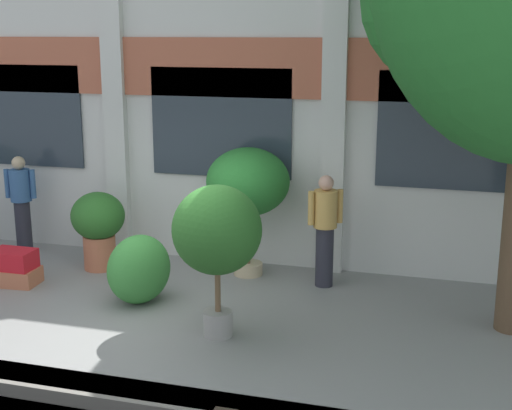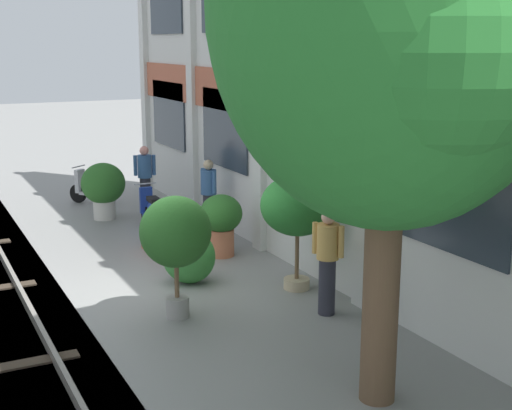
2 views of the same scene
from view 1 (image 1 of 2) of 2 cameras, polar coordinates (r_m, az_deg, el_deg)
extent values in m
plane|color=gray|center=(9.37, -8.01, -9.28)|extent=(80.00, 80.00, 0.00)
cube|color=silver|center=(11.37, -2.50, 15.71)|extent=(17.87, 0.50, 8.07)
cube|color=#AD5B42|center=(11.13, -2.90, 10.94)|extent=(17.87, 0.06, 0.90)
cube|color=silver|center=(11.78, -11.58, 15.39)|extent=(0.36, 0.16, 8.07)
cube|color=silver|center=(10.64, 6.48, 15.77)|extent=(0.36, 0.16, 8.07)
cube|color=#28333D|center=(12.79, -18.30, 6.81)|extent=(2.29, 0.04, 1.70)
cube|color=#28333D|center=(11.19, -2.86, 6.58)|extent=(2.29, 0.04, 1.70)
cube|color=#28333D|center=(10.60, 15.85, 5.68)|extent=(2.29, 0.04, 1.70)
cube|color=slate|center=(7.62, -14.82, -14.69)|extent=(25.87, 0.07, 0.15)
cylinder|color=#B76647|center=(11.47, -12.39, -3.69)|extent=(0.50, 0.50, 0.54)
ellipsoid|color=#286023|center=(11.31, -12.54, -0.86)|extent=(0.83, 0.83, 0.75)
cylinder|color=gray|center=(8.86, -3.04, -9.42)|extent=(0.36, 0.36, 0.32)
cylinder|color=brown|center=(8.66, -3.09, -5.97)|extent=(0.07, 0.07, 0.82)
ellipsoid|color=#286023|center=(8.47, -3.14, -1.99)|extent=(1.08, 1.08, 1.08)
cube|color=#B76647|center=(11.16, -18.76, -5.41)|extent=(0.74, 0.51, 0.24)
cube|color=red|center=(11.08, -18.87, -4.13)|extent=(0.63, 0.41, 0.28)
cylinder|color=tan|center=(10.99, -0.63, -5.11)|extent=(0.44, 0.44, 0.18)
cylinder|color=brown|center=(10.80, -0.64, -1.96)|extent=(0.07, 0.07, 1.07)
ellipsoid|color=#236B28|center=(10.62, -0.65, 1.88)|extent=(1.25, 1.25, 1.02)
cylinder|color=#282833|center=(12.62, -18.11, -1.64)|extent=(0.26, 0.26, 0.88)
cylinder|color=#33598C|center=(12.46, -18.35, 1.50)|extent=(0.34, 0.34, 0.54)
sphere|color=tan|center=(12.39, -18.48, 3.21)|extent=(0.22, 0.22, 0.22)
cylinder|color=#33598C|center=(12.54, -19.28, 1.63)|extent=(0.09, 0.09, 0.48)
cylinder|color=#33598C|center=(12.37, -17.42, 1.61)|extent=(0.09, 0.09, 0.48)
cylinder|color=#282833|center=(10.46, 5.49, -4.13)|extent=(0.26, 0.26, 0.89)
cylinder|color=tan|center=(10.26, 5.58, -0.31)|extent=(0.34, 0.34, 0.54)
sphere|color=tan|center=(10.17, 5.63, 1.77)|extent=(0.22, 0.22, 0.22)
cylinder|color=tan|center=(10.18, 4.43, -0.25)|extent=(0.09, 0.09, 0.49)
cylinder|color=tan|center=(10.33, 6.73, -0.09)|extent=(0.09, 0.09, 0.49)
ellipsoid|color=#388438|center=(9.89, -9.34, -5.10)|extent=(1.07, 1.15, 0.96)
camera|label=2|loc=(8.17, 76.47, 6.69)|focal=50.00mm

